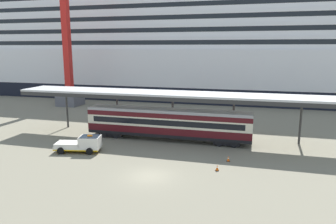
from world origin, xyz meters
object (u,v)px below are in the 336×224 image
Objects in this scene: traffic_cone_mid at (228,159)px; cruise_ship at (150,43)px; train_carriage at (168,123)px; traffic_cone_near at (217,168)px; dockside_crane at (67,31)px; service_truck at (82,144)px.

cruise_ship is at bearing 116.93° from traffic_cone_mid.
traffic_cone_mid is at bearing -36.09° from train_carriage.
train_carriage is 11.88m from traffic_cone_near.
dockside_crane is (-34.56, 25.60, 14.97)m from traffic_cone_mid.
traffic_cone_mid is (0.86, 2.92, -0.00)m from traffic_cone_near.
traffic_cone_mid is 0.01× the size of dockside_crane.
dockside_crane reaches higher than cruise_ship.
dockside_crane reaches higher than train_carriage.
traffic_cone_near is at bearing -50.26° from train_carriage.
cruise_ship is 220.02× the size of traffic_cone_mid.
train_carriage is 35.23× the size of traffic_cone_mid.
train_carriage is 35.17m from dockside_crane.
cruise_ship is 51.12m from service_truck.
service_truck is (7.69, -49.03, -12.26)m from cruise_ship.
train_carriage reaches higher than traffic_cone_near.
traffic_cone_near reaches higher than traffic_cone_mid.
service_truck reaches higher than traffic_cone_near.
train_carriage is at bearing -36.67° from dockside_crane.
train_carriage is at bearing -69.08° from cruise_ship.
cruise_ship is 46.05m from train_carriage.
dockside_crane is at bearing 143.47° from traffic_cone_mid.
service_truck is 9.01× the size of traffic_cone_near.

